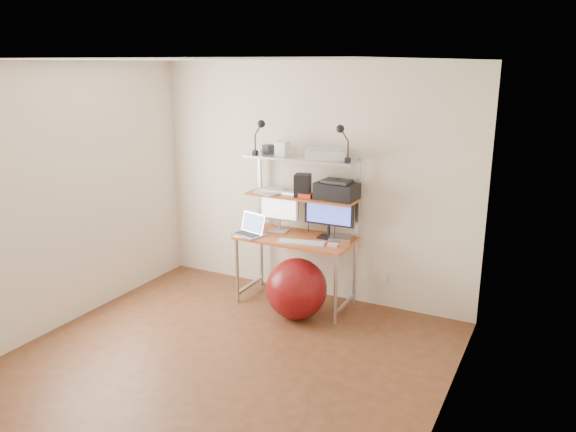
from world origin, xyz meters
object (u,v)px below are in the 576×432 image
(printer, at_px, (337,190))
(exercise_ball, at_px, (296,289))
(monitor_silver, at_px, (279,208))
(laptop, at_px, (250,230))
(monitor_black, at_px, (329,212))

(printer, xyz_separation_m, exercise_ball, (-0.22, -0.46, -0.94))
(monitor_silver, bearing_deg, laptop, -135.57)
(monitor_black, height_order, printer, printer)
(laptop, relative_size, exercise_ball, 0.61)
(monitor_black, distance_m, printer, 0.25)
(printer, bearing_deg, monitor_silver, -172.10)
(monitor_silver, xyz_separation_m, laptop, (-0.21, -0.24, -0.21))
(monitor_silver, xyz_separation_m, exercise_ball, (0.40, -0.40, -0.69))
(monitor_silver, height_order, laptop, monitor_silver)
(exercise_ball, bearing_deg, monitor_silver, 135.13)
(printer, bearing_deg, exercise_ball, -113.06)
(monitor_black, relative_size, exercise_ball, 0.87)
(laptop, relative_size, printer, 0.89)
(monitor_black, distance_m, laptop, 0.85)
(monitor_black, bearing_deg, laptop, -160.79)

